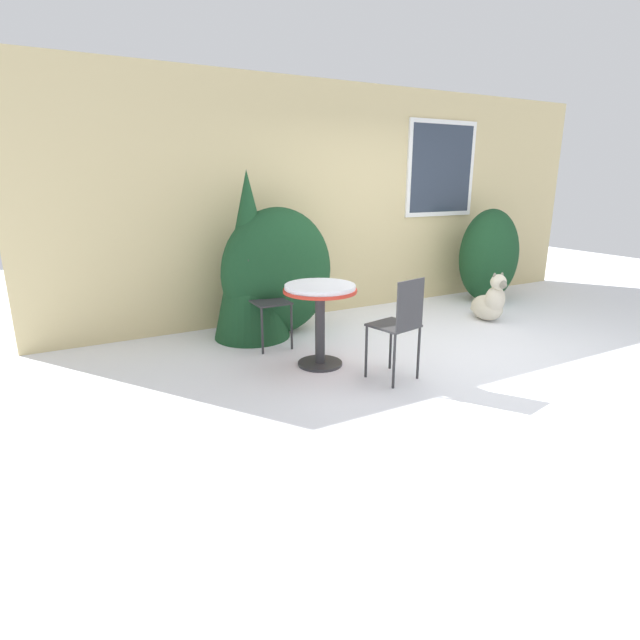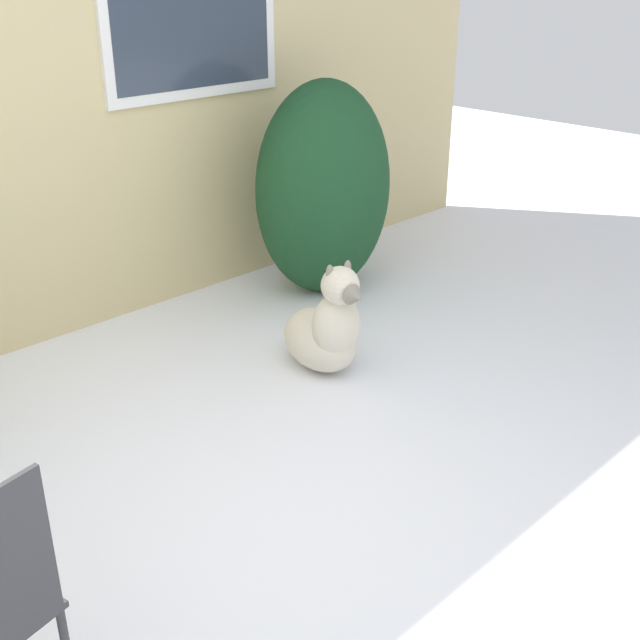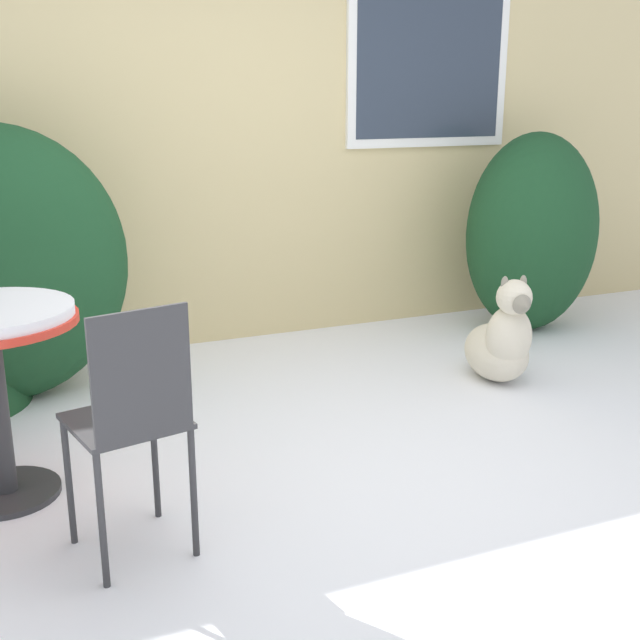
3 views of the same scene
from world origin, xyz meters
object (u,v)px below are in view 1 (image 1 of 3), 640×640
Objects in this scene: dog at (490,303)px; patio_table at (320,303)px; patio_chair_near_table at (268,298)px; patio_chair_far_side at (399,323)px.

patio_table is at bearing -162.40° from dog.
patio_table is 0.81m from patio_chair_near_table.
patio_chair_near_table is 1.00× the size of patio_chair_far_side.
patio_chair_near_table is at bearing 104.38° from patio_table.
patio_chair_near_table is 1.36× the size of dog.
dog is (2.62, 0.33, -0.39)m from patio_table.
patio_table is 2.67m from dog.
patio_chair_far_side is 1.36× the size of dog.
patio_table is at bearing -69.51° from patio_chair_far_side.
dog is at bearing -8.11° from patio_chair_near_table.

